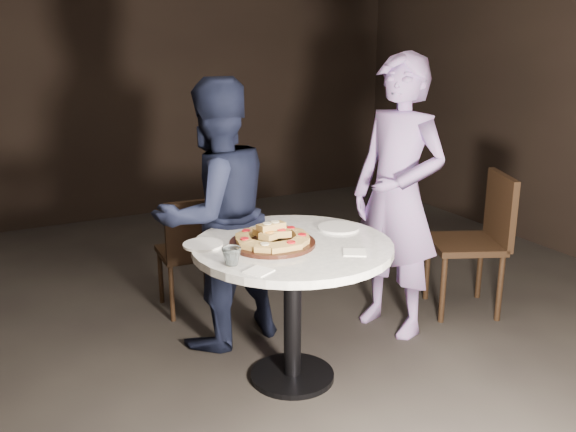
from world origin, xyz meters
The scene contains 13 objects.
floor centered at (0.00, 0.00, 0.00)m, with size 7.00×7.00×0.00m, color black.
table centered at (0.07, 0.00, 0.62)m, with size 1.29×1.29×0.76m.
serving_board centered at (-0.04, 0.03, 0.77)m, with size 0.43×0.43×0.02m, color black.
focaccia_pile centered at (-0.03, 0.03, 0.81)m, with size 0.38×0.37×0.10m.
plate_left centered at (-0.35, 0.17, 0.77)m, with size 0.20×0.20×0.01m, color white.
plate_right centered at (0.40, 0.10, 0.77)m, with size 0.22×0.22×0.01m, color white.
water_glass centered at (-0.32, -0.14, 0.81)m, with size 0.09×0.09×0.08m, color silver.
napkin_near centered at (-0.25, -0.28, 0.77)m, with size 0.11×0.11×0.01m, color white.
napkin_far centered at (0.26, -0.26, 0.77)m, with size 0.11×0.11×0.01m, color white.
chair_far centered at (-0.12, 1.04, 0.45)m, with size 0.39×0.41×0.79m.
chair_right centered at (1.56, 0.22, 0.53)m, with size 0.58×0.57×0.92m.
diner_navy centered at (-0.12, 0.60, 0.78)m, with size 0.76×0.59×1.56m, color black.
diner_teal centered at (0.91, 0.26, 0.84)m, with size 0.61×0.40×1.68m, color #866FAF.
Camera 1 is at (-1.37, -2.70, 1.80)m, focal length 40.00 mm.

